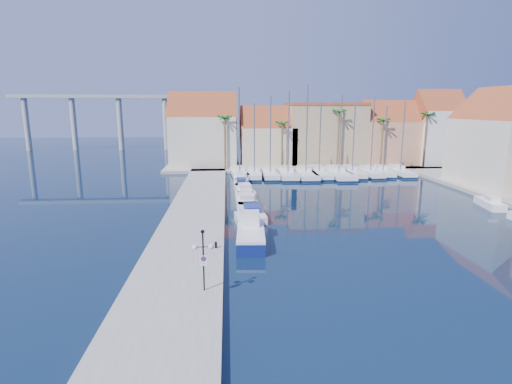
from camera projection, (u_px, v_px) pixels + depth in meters
ground at (304, 258)px, 29.86m from camera, size 260.00×260.00×0.00m
quay_west at (196, 212)px, 42.35m from camera, size 6.00×77.00×0.50m
shore_north at (308, 165)px, 77.36m from camera, size 54.00×16.00×0.50m
lamp_post at (203, 251)px, 23.05m from camera, size 1.26×0.36×3.71m
bollard at (216, 245)px, 30.61m from camera, size 0.19×0.19×0.48m
fishing_boat at (251, 233)px, 33.30m from camera, size 2.60×6.78×2.33m
motorboat_west_0 at (249, 223)px, 37.39m from camera, size 2.61×6.43×1.40m
motorboat_west_1 at (252, 212)px, 41.22m from camera, size 2.71×7.02×1.40m
motorboat_west_2 at (246, 200)px, 46.64m from camera, size 2.46×7.30×1.40m
motorboat_west_3 at (244, 190)px, 52.33m from camera, size 2.68×6.93×1.40m
motorboat_west_4 at (241, 184)px, 56.57m from camera, size 1.92×5.59×1.40m
motorboat_west_5 at (241, 178)px, 61.64m from camera, size 2.37×6.89×1.40m
motorboat_west_6 at (238, 172)px, 67.39m from camera, size 2.09×6.40×1.40m
motorboat_east_1 at (490, 203)px, 45.12m from camera, size 2.42×5.07×1.40m
sailboat_0 at (239, 173)px, 65.34m from camera, size 3.15×9.45×14.22m
sailboat_1 at (254, 174)px, 64.83m from camera, size 3.05×9.07×11.75m
sailboat_2 at (270, 173)px, 64.84m from camera, size 2.56×9.22×12.95m
sailboat_3 at (287, 173)px, 65.06m from camera, size 3.30×10.70×13.64m
sailboat_4 at (305, 173)px, 65.23m from camera, size 3.17×11.20×14.58m
sailboat_5 at (318, 173)px, 65.83m from camera, size 3.00×10.69×11.95m
sailboat_6 at (338, 173)px, 65.46m from camera, size 3.25×11.98×13.06m
sailboat_7 at (351, 172)px, 66.11m from camera, size 2.64×9.36×11.40m
sailboat_8 at (369, 172)px, 66.13m from camera, size 2.55×8.79×12.78m
sailboat_9 at (382, 172)px, 66.85m from camera, size 2.88×8.54×11.40m
sailboat_10 at (399, 171)px, 67.13m from camera, size 2.46×9.13×12.15m
building_0 at (203, 133)px, 73.68m from camera, size 12.30×9.00×13.50m
building_1 at (268, 139)px, 74.78m from camera, size 10.30×8.00×11.00m
building_2 at (324, 133)px, 76.33m from camera, size 14.20×10.20×11.50m
building_3 at (387, 136)px, 76.27m from camera, size 10.30×8.00×12.00m
building_4 at (436, 130)px, 75.70m from camera, size 8.30×8.00×14.00m
building_6 at (504, 142)px, 54.18m from camera, size 9.00×14.30×13.50m
palm_0 at (225, 120)px, 68.56m from camera, size 2.60×2.60×10.15m
palm_1 at (282, 125)px, 69.45m from camera, size 2.60×2.60×9.15m
palm_2 at (339, 114)px, 69.76m from camera, size 2.60×2.60×11.15m
palm_3 at (383, 122)px, 70.62m from camera, size 2.60×2.60×9.65m
palm_4 at (427, 117)px, 70.98m from camera, size 2.60×2.60×10.65m
viaduct at (100, 111)px, 105.03m from camera, size 48.00×2.20×14.45m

